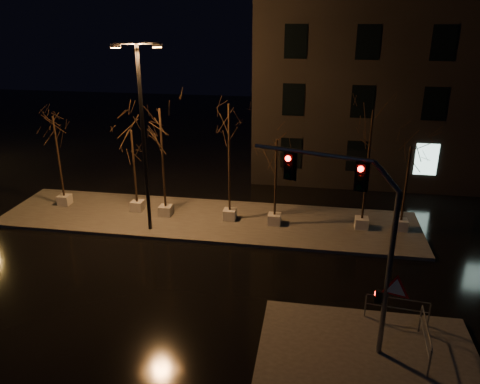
# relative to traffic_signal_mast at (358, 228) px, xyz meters

# --- Properties ---
(ground) EXTENTS (90.00, 90.00, 0.00)m
(ground) POSITION_rel_traffic_signal_mast_xyz_m (-6.86, 2.96, -4.33)
(ground) COLOR black
(ground) RESTS_ON ground
(median) EXTENTS (22.00, 5.00, 0.15)m
(median) POSITION_rel_traffic_signal_mast_xyz_m (-6.86, 8.96, -4.26)
(median) COLOR #42403B
(median) RESTS_ON ground
(sidewalk_corner) EXTENTS (7.00, 5.00, 0.15)m
(sidewalk_corner) POSITION_rel_traffic_signal_mast_xyz_m (0.64, -0.54, -4.26)
(sidewalk_corner) COLOR #42403B
(sidewalk_corner) RESTS_ON ground
(building) EXTENTS (25.00, 12.00, 15.00)m
(building) POSITION_rel_traffic_signal_mast_xyz_m (7.14, 20.96, 3.17)
(building) COLOR black
(building) RESTS_ON ground
(tree_0) EXTENTS (1.80, 1.80, 5.20)m
(tree_0) POSITION_rel_traffic_signal_mast_xyz_m (-15.26, 9.50, -0.24)
(tree_0) COLOR #B4B1A8
(tree_0) RESTS_ON median
(tree_1) EXTENTS (1.80, 1.80, 4.63)m
(tree_1) POSITION_rel_traffic_signal_mast_xyz_m (-10.86, 9.34, -0.67)
(tree_1) COLOR #B4B1A8
(tree_1) RESTS_ON median
(tree_2) EXTENTS (1.80, 1.80, 5.94)m
(tree_2) POSITION_rel_traffic_signal_mast_xyz_m (-9.12, 8.98, 0.32)
(tree_2) COLOR #B4B1A8
(tree_2) RESTS_ON median
(tree_3) EXTENTS (1.80, 1.80, 6.26)m
(tree_3) POSITION_rel_traffic_signal_mast_xyz_m (-5.64, 9.04, 0.56)
(tree_3) COLOR #B4B1A8
(tree_3) RESTS_ON median
(tree_4) EXTENTS (1.80, 1.80, 4.61)m
(tree_4) POSITION_rel_traffic_signal_mast_xyz_m (-3.26, 8.83, -0.68)
(tree_4) COLOR #B4B1A8
(tree_4) RESTS_ON median
(tree_5) EXTENTS (1.80, 1.80, 6.18)m
(tree_5) POSITION_rel_traffic_signal_mast_xyz_m (1.12, 9.09, 0.50)
(tree_5) COLOR #B4B1A8
(tree_5) RESTS_ON median
(tree_6) EXTENTS (1.80, 1.80, 4.43)m
(tree_6) POSITION_rel_traffic_signal_mast_xyz_m (3.04, 9.20, -0.82)
(tree_6) COLOR #B4B1A8
(tree_6) RESTS_ON median
(traffic_signal_mast) EXTENTS (4.98, 1.71, 6.37)m
(traffic_signal_mast) POSITION_rel_traffic_signal_mast_xyz_m (0.00, 0.00, 0.00)
(traffic_signal_mast) COLOR #5A5D62
(traffic_signal_mast) RESTS_ON sidewalk_corner
(streetlight_main) EXTENTS (2.19, 0.98, 8.99)m
(streetlight_main) POSITION_rel_traffic_signal_mast_xyz_m (-9.39, 7.25, 1.00)
(streetlight_main) COLOR black
(streetlight_main) RESTS_ON median
(guard_rail_a) EXTENTS (2.17, 0.28, 0.94)m
(guard_rail_a) POSITION_rel_traffic_signal_mast_xyz_m (1.75, 1.46, -3.57)
(guard_rail_a) COLOR #5A5D62
(guard_rail_a) RESTS_ON sidewalk_corner
(guard_rail_b) EXTENTS (0.19, 2.26, 1.07)m
(guard_rail_b) POSITION_rel_traffic_signal_mast_xyz_m (2.38, -0.13, -3.49)
(guard_rail_b) COLOR #5A5D62
(guard_rail_b) RESTS_ON sidewalk_corner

